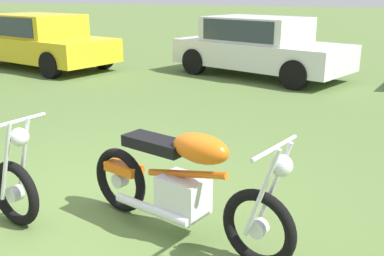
% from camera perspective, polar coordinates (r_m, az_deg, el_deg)
% --- Properties ---
extents(ground_plane, '(120.00, 120.00, 0.00)m').
position_cam_1_polar(ground_plane, '(4.47, -14.60, -10.69)').
color(ground_plane, '#567038').
extents(motorcycle_orange, '(2.07, 0.85, 1.02)m').
position_cam_1_polar(motorcycle_orange, '(3.80, -1.10, -7.08)').
color(motorcycle_orange, black).
rests_on(motorcycle_orange, ground).
extents(car_yellow, '(4.64, 2.79, 1.43)m').
position_cam_1_polar(car_yellow, '(13.14, -18.74, 10.69)').
color(car_yellow, gold).
rests_on(car_yellow, ground).
extents(car_white, '(4.59, 3.09, 1.43)m').
position_cam_1_polar(car_white, '(11.31, 8.43, 10.51)').
color(car_white, silver).
rests_on(car_white, ground).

